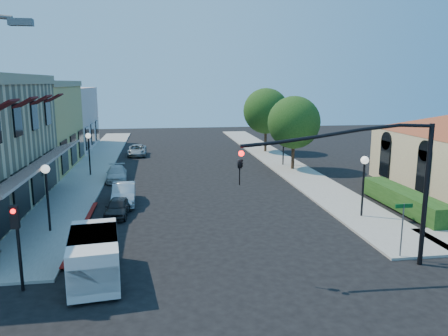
{
  "coord_description": "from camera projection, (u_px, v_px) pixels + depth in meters",
  "views": [
    {
      "loc": [
        -2.84,
        -14.5,
        7.62
      ],
      "look_at": [
        0.96,
        10.7,
        2.6
      ],
      "focal_mm": 35.0,
      "sensor_mm": 36.0,
      "label": 1
    }
  ],
  "objects": [
    {
      "name": "secondary_signal",
      "position": [
        17.0,
        232.0,
        15.7
      ],
      "size": [
        0.28,
        0.42,
        3.32
      ],
      "color": "black",
      "rests_on": "ground"
    },
    {
      "name": "lamppost_right_far",
      "position": [
        284.0,
        136.0,
        39.95
      ],
      "size": [
        0.44,
        0.44,
        3.57
      ],
      "color": "black",
      "rests_on": "ground"
    },
    {
      "name": "lamppost_left_far",
      "position": [
        89.0,
        143.0,
        35.52
      ],
      "size": [
        0.44,
        0.44,
        3.57
      ],
      "color": "black",
      "rests_on": "ground"
    },
    {
      "name": "sidewalk_left",
      "position": [
        96.0,
        164.0,
        40.85
      ],
      "size": [
        3.5,
        50.0,
        0.12
      ],
      "primitive_type": "cube",
      "color": "gray",
      "rests_on": "ground"
    },
    {
      "name": "curb_red_strip",
      "position": [
        83.0,
        231.0,
        22.7
      ],
      "size": [
        0.25,
        10.0,
        0.06
      ],
      "primitive_type": "cube",
      "color": "maroon",
      "rests_on": "ground"
    },
    {
      "name": "parked_car_b",
      "position": [
        124.0,
        194.0,
        27.69
      ],
      "size": [
        1.52,
        4.03,
        1.31
      ],
      "primitive_type": "imported",
      "rotation": [
        0.0,
        0.0,
        0.03
      ],
      "color": "#B5B8BB",
      "rests_on": "ground"
    },
    {
      "name": "pink_stucco_building",
      "position": [
        46.0,
        119.0,
        49.87
      ],
      "size": [
        10.0,
        12.0,
        7.0
      ],
      "primitive_type": "cube",
      "color": "beige",
      "rests_on": "ground"
    },
    {
      "name": "hedge",
      "position": [
        403.0,
        210.0,
        26.4
      ],
      "size": [
        1.4,
        8.0,
        1.1
      ],
      "primitive_type": "cube",
      "color": "#1A3F12",
      "rests_on": "ground"
    },
    {
      "name": "signal_mast_arm",
      "position": [
        379.0,
        172.0,
        17.47
      ],
      "size": [
        8.01,
        0.39,
        6.0
      ],
      "color": "black",
      "rests_on": "ground"
    },
    {
      "name": "parked_car_c",
      "position": [
        117.0,
        174.0,
        34.34
      ],
      "size": [
        1.78,
        3.89,
        1.1
      ],
      "primitive_type": "imported",
      "rotation": [
        0.0,
        0.0,
        0.06
      ],
      "color": "#BCBDBA",
      "rests_on": "ground"
    },
    {
      "name": "lamppost_left_near",
      "position": [
        46.0,
        181.0,
        21.94
      ],
      "size": [
        0.44,
        0.44,
        3.57
      ],
      "color": "black",
      "rests_on": "ground"
    },
    {
      "name": "white_van",
      "position": [
        94.0,
        255.0,
        16.85
      ],
      "size": [
        2.27,
        4.34,
        1.85
      ],
      "color": "silver",
      "rests_on": "ground"
    },
    {
      "name": "street_tree_b",
      "position": [
        266.0,
        111.0,
        47.41
      ],
      "size": [
        4.94,
        4.94,
        7.02
      ],
      "color": "#312213",
      "rests_on": "ground"
    },
    {
      "name": "yellow_stucco_building",
      "position": [
        12.0,
        127.0,
        38.17
      ],
      "size": [
        10.0,
        12.0,
        7.6
      ],
      "primitive_type": "cube",
      "color": "tan",
      "rests_on": "ground"
    },
    {
      "name": "sidewalk_right",
      "position": [
        277.0,
        159.0,
        43.42
      ],
      "size": [
        3.5,
        50.0,
        0.12
      ],
      "primitive_type": "cube",
      "color": "gray",
      "rests_on": "ground"
    },
    {
      "name": "lamppost_right_near",
      "position": [
        364.0,
        171.0,
        24.43
      ],
      "size": [
        0.44,
        0.44,
        3.57
      ],
      "color": "black",
      "rests_on": "ground"
    },
    {
      "name": "street_tree_a",
      "position": [
        294.0,
        122.0,
        37.77
      ],
      "size": [
        4.56,
        4.56,
        6.48
      ],
      "color": "#312213",
      "rests_on": "ground"
    },
    {
      "name": "parked_car_a",
      "position": [
        118.0,
        207.0,
        25.16
      ],
      "size": [
        1.52,
        3.2,
        1.06
      ],
      "primitive_type": "imported",
      "rotation": [
        0.0,
        0.0,
        -0.09
      ],
      "color": "black",
      "rests_on": "ground"
    },
    {
      "name": "street_name_sign",
      "position": [
        403.0,
        222.0,
        18.86
      ],
      "size": [
        0.8,
        0.06,
        2.5
      ],
      "color": "#595B5E",
      "rests_on": "ground"
    },
    {
      "name": "parked_car_d",
      "position": [
        137.0,
        150.0,
        46.0
      ],
      "size": [
        1.9,
        4.08,
        1.13
      ],
      "primitive_type": "imported",
      "rotation": [
        0.0,
        0.0,
        -0.01
      ],
      "color": "#9A9D9F",
      "rests_on": "ground"
    },
    {
      "name": "ground",
      "position": [
        242.0,
        294.0,
        15.95
      ],
      "size": [
        120.0,
        120.0,
        0.0
      ],
      "primitive_type": "plane",
      "color": "black",
      "rests_on": "ground"
    }
  ]
}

